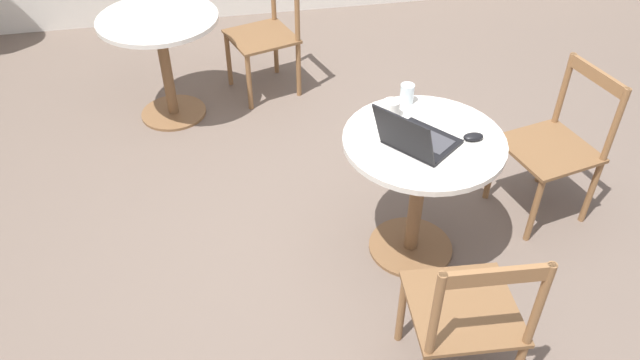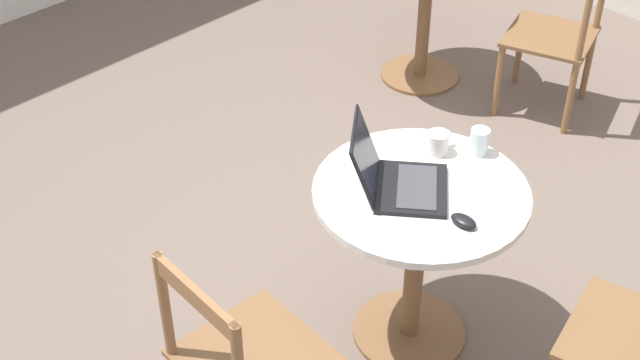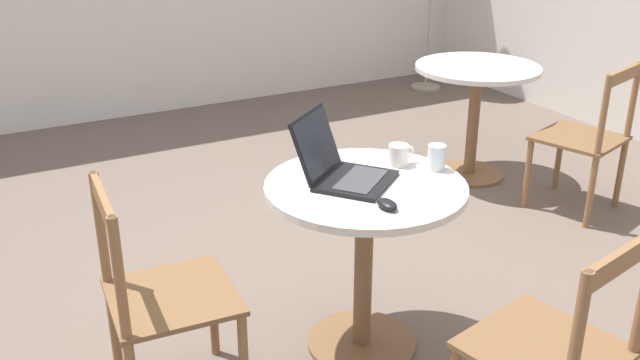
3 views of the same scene
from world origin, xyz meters
name	(u,v)px [view 2 (image 2 of 3)]	position (x,y,z in m)	size (l,w,h in m)	color
ground_plane	(330,277)	(0.00, 0.00, 0.00)	(16.00, 16.00, 0.00)	#66564C
cafe_table_near	(418,228)	(-0.01, -0.46, 0.57)	(0.79, 0.79, 0.75)	brown
chair_mid_front	(559,37)	(1.85, 0.09, 0.45)	(0.56, 0.56, 0.89)	brown
laptop	(396,178)	(-0.07, -0.40, 0.80)	(0.45, 0.46, 0.26)	black
mouse	(464,221)	(-0.06, -0.69, 0.77)	(0.06, 0.10, 0.03)	black
mug	(438,143)	(0.22, -0.36, 0.79)	(0.12, 0.08, 0.09)	silver
drinking_glass	(479,141)	(0.32, -0.47, 0.80)	(0.07, 0.07, 0.10)	silver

